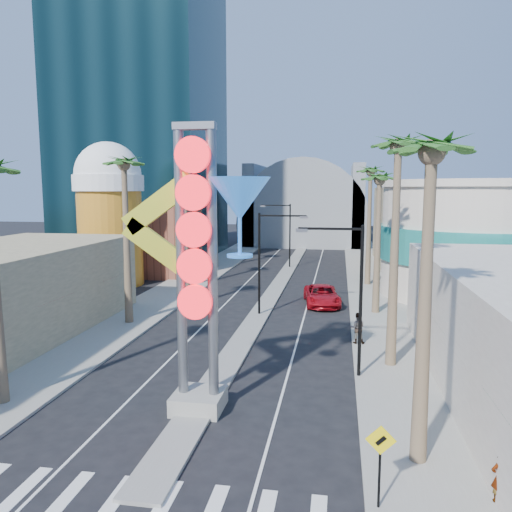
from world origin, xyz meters
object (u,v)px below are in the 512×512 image
(neon_sign, at_px, (215,248))
(red_pickup, at_px, (322,295))
(pedestrian_a, at_px, (501,478))
(pedestrian_b, at_px, (357,328))

(neon_sign, relative_size, red_pickup, 2.09)
(red_pickup, relative_size, pedestrian_a, 3.78)
(red_pickup, height_order, pedestrian_a, pedestrian_a)
(red_pickup, height_order, pedestrian_b, pedestrian_b)
(red_pickup, bearing_deg, pedestrian_a, -84.24)
(neon_sign, height_order, pedestrian_a, neon_sign)
(red_pickup, distance_m, pedestrian_a, 27.28)
(pedestrian_a, relative_size, pedestrian_b, 0.81)
(red_pickup, bearing_deg, neon_sign, -108.14)
(red_pickup, relative_size, pedestrian_b, 3.04)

